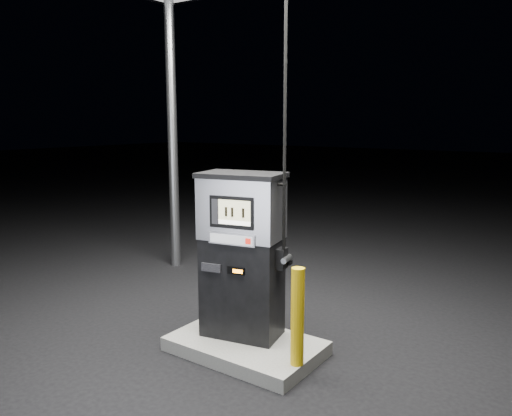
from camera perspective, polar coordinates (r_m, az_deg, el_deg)
The scene contains 5 objects.
ground at distance 5.69m, azimuth -1.17°, elevation -16.17°, with size 80.00×80.00×0.00m, color black.
pump_island at distance 5.66m, azimuth -1.18°, elevation -15.49°, with size 1.60×1.00×0.15m, color #5F5F5B.
fuel_dispenser at distance 5.45m, azimuth -1.58°, elevation -5.21°, with size 1.04×0.71×3.76m.
bollard_left at distance 5.89m, azimuth -4.61°, elevation -9.02°, with size 0.12×0.12×0.88m, color #CBA00B.
bollard_right at distance 4.93m, azimuth 4.76°, elevation -12.30°, with size 0.13×0.13×0.98m, color #CBA00B.
Camera 1 is at (3.04, -4.11, 2.50)m, focal length 35.00 mm.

